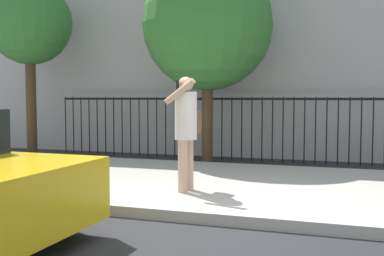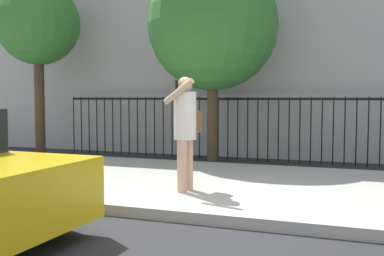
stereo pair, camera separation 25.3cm
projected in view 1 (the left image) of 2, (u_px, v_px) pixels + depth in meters
name	position (u px, v px, depth m)	size (l,w,h in m)	color
ground_plane	(210.00, 226.00, 5.74)	(60.00, 60.00, 0.00)	#28282B
sidewalk	(246.00, 187.00, 7.82)	(28.00, 4.40, 0.15)	#B2ADA3
iron_fence	(278.00, 121.00, 11.26)	(12.03, 0.04, 1.60)	black
pedestrian_on_phone	(187.00, 125.00, 7.08)	(0.51, 0.68, 1.75)	tan
street_tree_mid	(207.00, 26.00, 10.76)	(3.04, 3.04, 4.79)	#4C3823
street_tree_far	(29.00, 24.00, 12.27)	(2.23, 2.23, 4.69)	#4C3823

